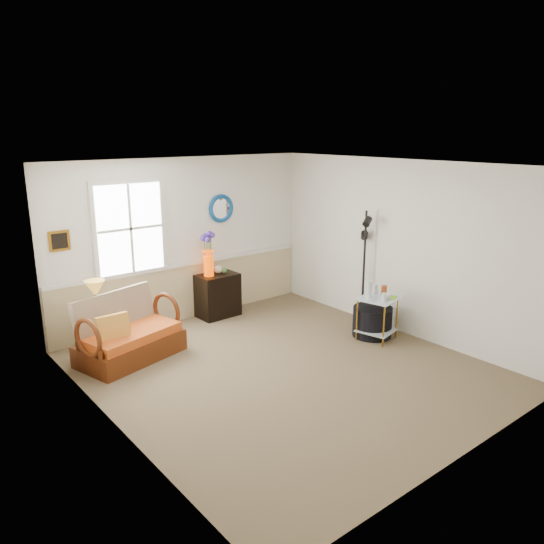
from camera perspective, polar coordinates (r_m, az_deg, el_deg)
floor at (r=6.98m, az=1.41°, el=-10.41°), size 4.50×5.00×0.01m
ceiling at (r=6.31m, az=1.57°, el=11.39°), size 4.50×5.00×0.01m
walls at (r=6.53m, az=1.49°, el=-0.07°), size 4.51×5.01×2.60m
wainscot at (r=8.73m, az=-9.14°, el=-2.13°), size 4.46×0.02×0.90m
chair_rail at (r=8.60m, az=-9.24°, el=0.85°), size 4.46×0.04×0.06m
window at (r=8.06m, az=-15.01°, el=4.53°), size 1.14×0.06×1.44m
picture at (r=7.73m, az=-21.91°, el=3.14°), size 0.28×0.03×0.28m
mirror at (r=8.80m, az=-5.53°, el=6.82°), size 0.47×0.07×0.47m
loveseat at (r=7.38m, az=-15.09°, el=-5.78°), size 1.51×1.09×0.88m
throw_pillow at (r=7.16m, az=-16.69°, el=-6.07°), size 0.42×0.11×0.42m
lamp_stand at (r=7.73m, az=-17.92°, el=-6.34°), size 0.34×0.34×0.56m
table_lamp at (r=7.51m, az=-18.41°, el=-2.71°), size 0.36×0.36×0.50m
potted_plant at (r=7.63m, az=-17.25°, el=-3.34°), size 0.32×0.34×0.25m
cabinet at (r=8.80m, az=-5.86°, el=-2.50°), size 0.68×0.44×0.71m
flower_vase at (r=8.54m, az=-6.87°, el=1.88°), size 0.28×0.28×0.71m
side_table at (r=7.95m, az=11.23°, el=-4.97°), size 0.61×0.61×0.64m
tabletop_items at (r=7.84m, az=11.43°, el=-1.76°), size 0.60×0.60×0.27m
floor_lamp at (r=8.46m, az=9.85°, el=0.46°), size 0.33×0.33×1.80m
ottoman at (r=8.10m, az=10.74°, el=-5.26°), size 0.60×0.60×0.45m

